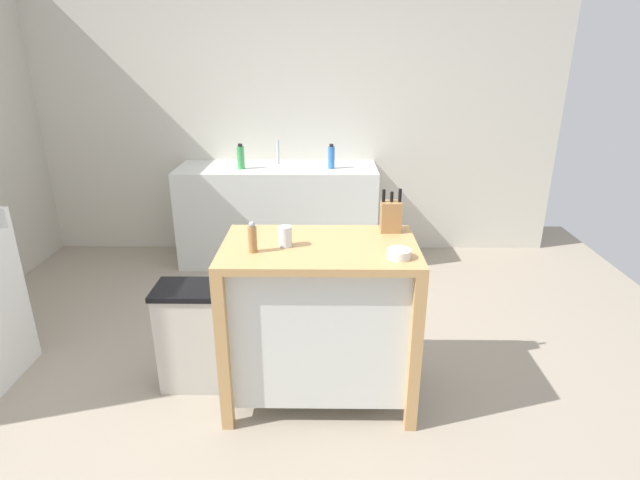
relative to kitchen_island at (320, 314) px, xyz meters
The scene contains 12 objects.
ground_plane 0.57m from the kitchen_island, behind, with size 5.87×5.87×0.00m, color gray.
wall_back 2.49m from the kitchen_island, 95.95° to the left, with size 4.87×0.10×2.60m, color beige.
kitchen_island is the anchor object (origin of this frame).
knife_block 0.67m from the kitchen_island, 28.52° to the left, with size 0.11×0.09×0.24m.
bowl_stoneware_deep 0.60m from the kitchen_island, 23.64° to the right, with size 0.12×0.12×0.04m.
drinking_cup 0.49m from the kitchen_island, behind, with size 0.07×0.07×0.11m.
pepper_grinder 0.59m from the kitchen_island, 162.93° to the right, with size 0.04×0.04×0.16m.
trash_bin 0.78m from the kitchen_island, behind, with size 0.36×0.28×0.63m.
sink_counter 2.04m from the kitchen_island, 101.42° to the left, with size 1.77×0.60×0.89m.
sink_faucet 2.23m from the kitchen_island, 100.69° to the left, with size 0.02×0.02×0.22m.
bottle_dish_soap 2.10m from the kitchen_island, 110.31° to the left, with size 0.06×0.06×0.22m.
bottle_hand_soap 2.00m from the kitchen_island, 87.64° to the left, with size 0.06×0.06×0.22m.
Camera 1 is at (0.27, -2.44, 1.87)m, focal length 28.21 mm.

